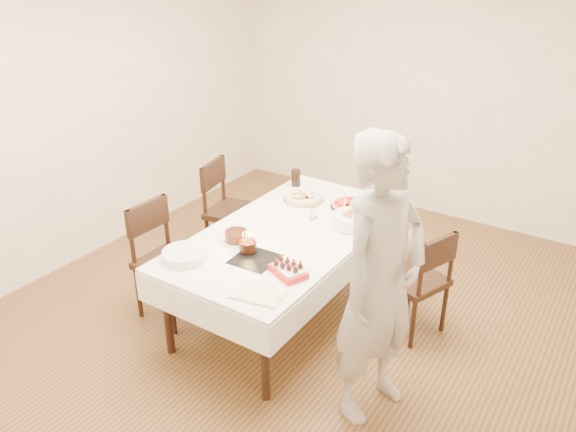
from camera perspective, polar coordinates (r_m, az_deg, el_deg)
The scene contains 22 objects.
floor at distance 4.83m, azimuth 0.88°, elevation -9.38°, with size 5.00×5.00×0.00m, color #4F341B.
wall_back at distance 6.37m, azimuth 13.44°, elevation 12.11°, with size 4.50×0.04×2.70m, color #F4E7CD.
wall_left at distance 5.67m, azimuth -18.85°, elevation 9.81°, with size 0.04×5.00×2.70m, color #F4E7CD.
dining_table at distance 4.61m, azimuth 0.00°, elevation -5.69°, with size 1.14×2.14×0.75m, color silver.
chair_right_savory at distance 4.47m, azimuth 12.68°, elevation -6.33°, with size 0.46×0.46×0.90m, color black, non-canonical shape.
chair_left_savory at distance 5.38m, azimuth -5.49°, elevation 0.45°, with size 0.50×0.50×0.98m, color black, non-canonical shape.
chair_left_dessert at distance 4.61m, azimuth -11.90°, elevation -4.65°, with size 0.50×0.50×0.97m, color black, non-canonical shape.
person at distance 3.45m, azimuth 9.35°, elevation -6.70°, with size 0.69×0.45×1.89m, color beige.
pizza_white at distance 4.94m, azimuth 1.61°, elevation 1.80°, with size 0.36×0.36×0.04m, color beige.
pizza_pepperoni at distance 4.84m, azimuth 6.20°, elevation 1.12°, with size 0.31×0.31×0.04m, color red.
red_placemat at distance 4.64m, azimuth 7.23°, elevation -0.36°, with size 0.22×0.22×0.01m, color #B21E1E.
pasta_bowl at distance 4.50m, azimuth 6.44°, elevation -0.38°, with size 0.30×0.30×0.10m, color white.
taper_candle at distance 4.61m, azimuth 5.77°, elevation 1.33°, with size 0.06×0.06×0.27m, color white.
shaker_pair at distance 4.59m, azimuth 2.47°, elevation 0.23°, with size 0.09×0.09×0.10m, color white, non-canonical shape.
cola_glass at distance 5.24m, azimuth 0.80°, elevation 3.90°, with size 0.08×0.08×0.16m, color black.
layer_cake at distance 4.26m, azimuth -5.27°, elevation -2.08°, with size 0.22×0.22×0.09m, color #34190D.
cake_board at distance 4.04m, azimuth -3.37°, elevation -4.42°, with size 0.30×0.30×0.01m, color black.
birthday_cake at distance 4.10m, azimuth -4.11°, elevation -2.65°, with size 0.13×0.13×0.14m, color #38180F.
strawberry_box at distance 3.84m, azimuth 0.02°, elevation -5.52°, with size 0.26×0.17×0.07m, color red, non-canonical shape.
box_lid at distance 3.66m, azimuth -3.08°, elevation -7.95°, with size 0.34×0.22×0.03m, color beige.
plate_stack at distance 4.09m, azimuth -10.41°, elevation -3.89°, with size 0.33×0.33×0.07m, color white.
china_plate at distance 4.13m, azimuth -10.02°, elevation -4.00°, with size 0.19×0.19×0.01m, color white.
Camera 1 is at (2.11, -3.34, 2.78)m, focal length 35.00 mm.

